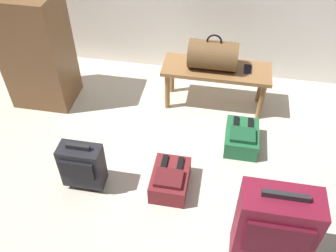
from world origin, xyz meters
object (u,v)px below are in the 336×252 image
cell_phone (248,69)px  side_cabinet (36,50)px  backpack_maroon (170,180)px  backpack_green (242,138)px  bench (216,74)px  suitcase_small_charcoal (82,165)px  suitcase_upright_burgundy (274,229)px  duffel_bag_brown (213,55)px

cell_phone → side_cabinet: (-1.93, -0.21, 0.11)m
backpack_maroon → backpack_green: (0.53, 0.56, 0.00)m
bench → backpack_maroon: (-0.24, -1.09, -0.27)m
suitcase_small_charcoal → side_cabinet: (-0.75, 1.00, 0.31)m
suitcase_upright_burgundy → side_cabinet: side_cabinet is taller
suitcase_upright_burgundy → suitcase_small_charcoal: bearing=164.6°
backpack_maroon → suitcase_small_charcoal: bearing=-171.7°
bench → cell_phone: cell_phone is taller
cell_phone → backpack_maroon: bearing=-115.2°
duffel_bag_brown → cell_phone: duffel_bag_brown is taller
cell_phone → backpack_green: 0.65m
suitcase_small_charcoal → side_cabinet: side_cabinet is taller
duffel_bag_brown → backpack_green: 0.78m
bench → suitcase_small_charcoal: bearing=-127.4°
bench → duffel_bag_brown: duffel_bag_brown is taller
duffel_bag_brown → cell_phone: 0.35m
backpack_maroon → backpack_green: size_ratio=1.00×
duffel_bag_brown → backpack_maroon: bearing=-100.2°
suitcase_upright_burgundy → duffel_bag_brown: bearing=108.6°
duffel_bag_brown → backpack_maroon: (-0.20, -1.09, -0.47)m
bench → suitcase_small_charcoal: suitcase_small_charcoal is taller
suitcase_upright_burgundy → backpack_maroon: 0.91m
suitcase_upright_burgundy → suitcase_small_charcoal: size_ratio=1.59×
bench → backpack_maroon: size_ratio=2.63×
cell_phone → backpack_maroon: cell_phone is taller
cell_phone → side_cabinet: 1.95m
cell_phone → suitcase_small_charcoal: suitcase_small_charcoal is taller
cell_phone → backpack_maroon: 1.28m
side_cabinet → backpack_maroon: bearing=-32.6°
duffel_bag_brown → bench: bearing=0.0°
bench → duffel_bag_brown: bearing=180.0°
suitcase_small_charcoal → backpack_green: (1.20, 0.66, -0.15)m
side_cabinet → cell_phone: bearing=6.2°
suitcase_small_charcoal → backpack_maroon: bearing=8.3°
bench → side_cabinet: (-1.65, -0.19, 0.19)m
bench → suitcase_upright_burgundy: bearing=-72.9°
backpack_maroon → backpack_green: 0.78m
bench → backpack_green: (0.29, -0.53, -0.27)m
bench → side_cabinet: side_cabinet is taller
bench → duffel_bag_brown: 0.21m
side_cabinet → bench: bearing=6.5°
bench → suitcase_small_charcoal: (-0.91, -1.19, -0.12)m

